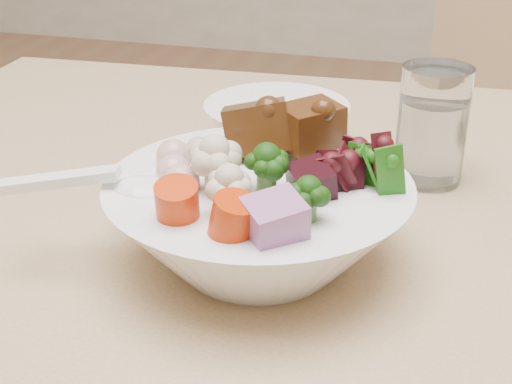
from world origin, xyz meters
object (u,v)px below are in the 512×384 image
dining_table (510,291)px  water_glass (432,130)px  side_bowl (276,127)px  food_bowl (261,215)px

dining_table → water_glass: size_ratio=12.62×
side_bowl → dining_table: bearing=-23.7°
dining_table → food_bowl: bearing=-153.9°
dining_table → water_glass: (-0.09, 0.08, 0.12)m
dining_table → water_glass: water_glass is taller
dining_table → water_glass: bearing=135.6°
dining_table → food_bowl: (-0.21, -0.12, 0.11)m
food_bowl → water_glass: 0.23m
side_bowl → food_bowl: bearing=-78.5°
dining_table → food_bowl: size_ratio=6.09×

